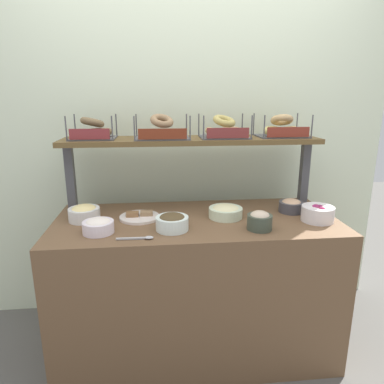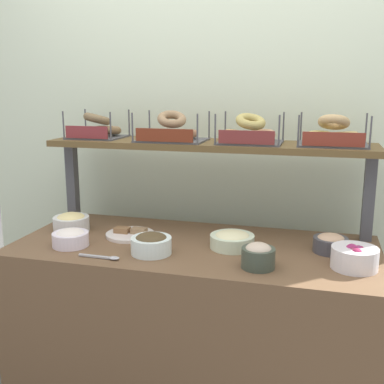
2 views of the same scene
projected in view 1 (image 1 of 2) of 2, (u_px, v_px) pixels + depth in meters
The scene contains 19 objects.
ground_plane at pixel (196, 345), 2.22m from camera, with size 8.00×8.00×0.00m, color #595651.
back_wall at pixel (187, 145), 2.43m from camera, with size 2.80×0.06×2.40m, color silver.
deli_counter at pixel (196, 285), 2.10m from camera, with size 1.60×0.70×0.85m, color brown.
shelf_riser_left at pixel (70, 177), 2.12m from camera, with size 0.05×0.05×0.40m, color #4C4C51.
shelf_riser_right at pixel (304, 172), 2.27m from camera, with size 0.05×0.05×0.40m, color #4C4C51.
upper_shelf at pixel (191, 140), 2.14m from camera, with size 1.56×0.32×0.03m, color brown.
bowl_hummus at pixel (291, 206), 2.10m from camera, with size 0.15×0.15×0.08m.
bowl_chocolate_spread at pixel (172, 222), 1.82m from camera, with size 0.17×0.17×0.09m.
bowl_cream_cheese at pixel (98, 226), 1.78m from camera, with size 0.16×0.16×0.08m.
bowl_tuna_salad at pixel (260, 220), 1.82m from camera, with size 0.13×0.13×0.10m.
bowl_beet_salad at pixel (318, 213), 1.95m from camera, with size 0.18×0.18×0.10m.
bowl_potato_salad at pixel (226, 211), 2.00m from camera, with size 0.19×0.19×0.07m.
bowl_egg_salad at pixel (84, 213), 1.95m from camera, with size 0.17×0.17×0.09m.
serving_plate_white at pixel (140, 216), 2.00m from camera, with size 0.23×0.23×0.04m.
serving_spoon_near_plate at pixel (141, 238), 1.70m from camera, with size 0.18×0.03×0.01m.
bagel_basket_poppy at pixel (93, 131), 2.08m from camera, with size 0.26×0.24×0.14m.
bagel_basket_everything at pixel (162, 131), 2.08m from camera, with size 0.32×0.26×0.15m.
bagel_basket_sesame at pixel (224, 130), 2.13m from camera, with size 0.29×0.26×0.14m.
bagel_basket_plain at pixel (281, 129), 2.19m from camera, with size 0.30×0.26×0.15m.
Camera 1 is at (-0.22, -1.87, 1.52)m, focal length 32.60 mm.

